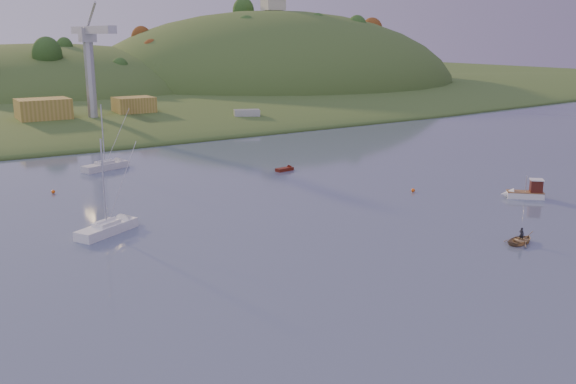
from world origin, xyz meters
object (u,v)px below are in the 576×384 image
sailboat_far (105,165)px  red_tender (288,169)px  fishing_boat (522,192)px  sailboat_near (107,228)px  canoe (521,240)px

sailboat_far → red_tender: (24.39, -16.01, -0.44)m
sailboat_far → red_tender: bearing=-52.5°
fishing_boat → sailboat_far: sailboat_far is taller
fishing_boat → sailboat_near: bearing=27.5°
sailboat_near → canoe: (35.15, -26.20, -0.32)m
canoe → red_tender: 43.88m
fishing_boat → canoe: 20.08m
sailboat_near → red_tender: bearing=-2.3°
sailboat_far → canoe: bearing=-86.4°
red_tender → canoe: bearing=-96.5°
fishing_boat → red_tender: size_ratio=1.44×
fishing_boat → sailboat_far: size_ratio=0.49×
sailboat_near → sailboat_far: sailboat_near is taller
sailboat_far → canoe: size_ratio=2.94×
fishing_boat → sailboat_far: bearing=-6.5°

